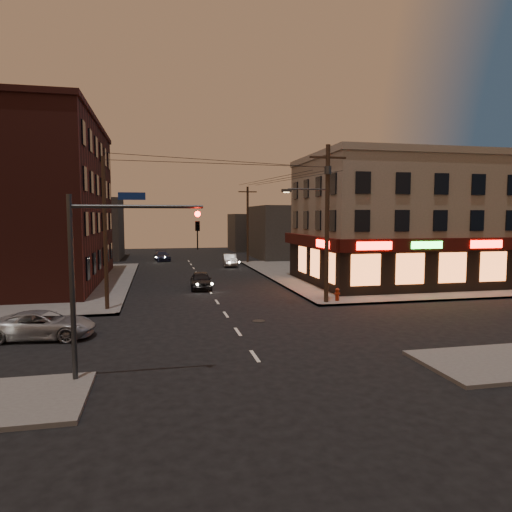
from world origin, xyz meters
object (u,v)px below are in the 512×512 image
object	(u,v)px
sedan_mid	(230,260)
suv_cross	(43,325)
sedan_far	(162,256)
fire_hydrant	(337,294)
sedan_near	(201,280)

from	to	relation	value
sedan_mid	suv_cross	bearing A→B (deg)	-110.25
suv_cross	sedan_mid	world-z (taller)	sedan_mid
suv_cross	sedan_far	bearing A→B (deg)	-2.61
fire_hydrant	sedan_near	bearing A→B (deg)	136.70
suv_cross	sedan_near	bearing A→B (deg)	-26.85
sedan_near	fire_hydrant	distance (m)	11.24
sedan_far	fire_hydrant	world-z (taller)	sedan_far
fire_hydrant	sedan_far	bearing A→B (deg)	109.21
sedan_far	fire_hydrant	xyz separation A→B (m)	(10.89, -31.26, -0.01)
suv_cross	sedan_near	distance (m)	15.53
suv_cross	sedan_near	xyz separation A→B (m)	(8.52, 12.99, 0.04)
suv_cross	fire_hydrant	world-z (taller)	suv_cross
sedan_far	fire_hydrant	distance (m)	33.10
suv_cross	fire_hydrant	distance (m)	17.52
sedan_near	suv_cross	bearing A→B (deg)	-120.24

